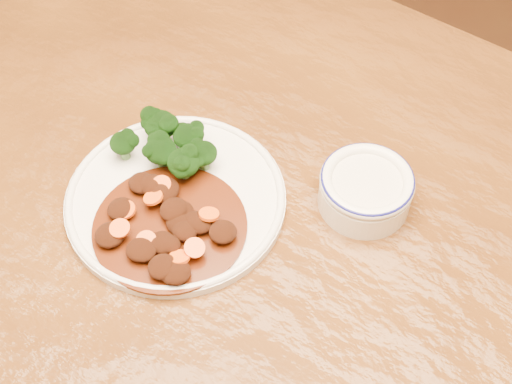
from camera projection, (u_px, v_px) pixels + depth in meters
The scene contains 5 objects.
dining_table at pixel (263, 276), 0.85m from camera, with size 1.53×0.96×0.75m.
dinner_plate at pixel (176, 199), 0.81m from camera, with size 0.25×0.25×0.02m.
broccoli_florets at pixel (170, 145), 0.82m from camera, with size 0.12×0.08×0.04m.
mince_stew at pixel (165, 225), 0.77m from camera, with size 0.17×0.17×0.03m.
dip_bowl at pixel (366, 189), 0.79m from camera, with size 0.11×0.11×0.05m.
Camera 1 is at (0.24, -0.37, 1.40)m, focal length 50.00 mm.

